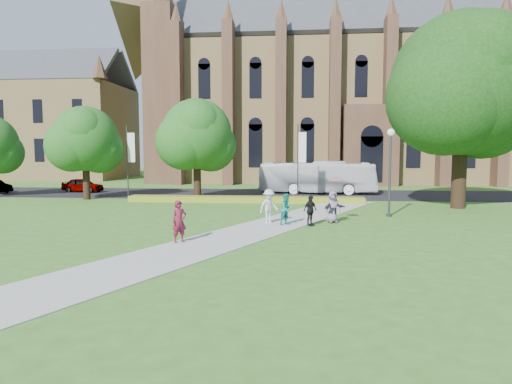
# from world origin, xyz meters

# --- Properties ---
(ground) EXTENTS (160.00, 160.00, 0.00)m
(ground) POSITION_xyz_m (0.00, 0.00, 0.00)
(ground) COLOR #3D621D
(ground) RESTS_ON ground
(road) EXTENTS (160.00, 10.00, 0.02)m
(road) POSITION_xyz_m (0.00, 20.00, 0.01)
(road) COLOR black
(road) RESTS_ON ground
(footpath) EXTENTS (15.58, 28.54, 0.04)m
(footpath) POSITION_xyz_m (0.00, 1.00, 0.02)
(footpath) COLOR #B2B2A8
(footpath) RESTS_ON ground
(flower_hedge) EXTENTS (18.00, 1.40, 0.45)m
(flower_hedge) POSITION_xyz_m (-2.00, 13.20, 0.23)
(flower_hedge) COLOR gold
(flower_hedge) RESTS_ON ground
(cathedral) EXTENTS (52.60, 18.25, 28.00)m
(cathedral) POSITION_xyz_m (10.00, 39.73, 12.98)
(cathedral) COLOR brown
(cathedral) RESTS_ON ground
(building_west) EXTENTS (22.00, 14.00, 18.30)m
(building_west) POSITION_xyz_m (-34.00, 42.00, 9.21)
(building_west) COLOR brown
(building_west) RESTS_ON ground
(streetlamp) EXTENTS (0.44, 0.44, 5.24)m
(streetlamp) POSITION_xyz_m (7.50, 6.50, 3.30)
(streetlamp) COLOR #38383D
(streetlamp) RESTS_ON ground
(large_tree) EXTENTS (9.60, 9.60, 13.20)m
(large_tree) POSITION_xyz_m (13.00, 11.00, 8.37)
(large_tree) COLOR #332114
(large_tree) RESTS_ON ground
(street_tree_0) EXTENTS (5.20, 5.20, 7.50)m
(street_tree_0) POSITION_xyz_m (-15.00, 14.00, 4.87)
(street_tree_0) COLOR #332114
(street_tree_0) RESTS_ON ground
(street_tree_1) EXTENTS (5.60, 5.60, 8.05)m
(street_tree_1) POSITION_xyz_m (-6.00, 14.50, 5.22)
(street_tree_1) COLOR #332114
(street_tree_1) RESTS_ON ground
(banner_pole_0) EXTENTS (0.70, 0.10, 6.00)m
(banner_pole_0) POSITION_xyz_m (2.11, 15.20, 3.39)
(banner_pole_0) COLOR #38383D
(banner_pole_0) RESTS_ON ground
(banner_pole_1) EXTENTS (0.70, 0.10, 6.00)m
(banner_pole_1) POSITION_xyz_m (-11.89, 15.20, 3.39)
(banner_pole_1) COLOR #38383D
(banner_pole_1) RESTS_ON ground
(tour_coach) EXTENTS (10.83, 3.32, 2.97)m
(tour_coach) POSITION_xyz_m (3.78, 20.82, 1.51)
(tour_coach) COLOR white
(tour_coach) RESTS_ON road
(car_0) EXTENTS (4.07, 2.06, 1.33)m
(car_0) POSITION_xyz_m (-18.37, 20.16, 0.68)
(car_0) COLOR gray
(car_0) RESTS_ON road
(pedestrian_0) EXTENTS (0.78, 0.75, 1.80)m
(pedestrian_0) POSITION_xyz_m (-2.95, -2.49, 0.94)
(pedestrian_0) COLOR maroon
(pedestrian_0) RESTS_ON footpath
(pedestrian_1) EXTENTS (1.02, 1.00, 1.66)m
(pedestrian_1) POSITION_xyz_m (1.48, 2.61, 0.87)
(pedestrian_1) COLOR #19817A
(pedestrian_1) RESTS_ON footpath
(pedestrian_2) EXTENTS (1.35, 1.27, 1.83)m
(pedestrian_2) POSITION_xyz_m (0.51, 3.03, 0.96)
(pedestrian_2) COLOR silver
(pedestrian_2) RESTS_ON footpath
(pedestrian_3) EXTENTS (0.93, 0.94, 1.60)m
(pedestrian_3) POSITION_xyz_m (2.70, 2.52, 0.84)
(pedestrian_3) COLOR black
(pedestrian_3) RESTS_ON footpath
(pedestrian_4) EXTENTS (0.97, 0.80, 1.70)m
(pedestrian_4) POSITION_xyz_m (3.96, 3.75, 0.89)
(pedestrian_4) COLOR gray
(pedestrian_4) RESTS_ON footpath
(pedestrian_5) EXTENTS (1.41, 1.21, 1.53)m
(pedestrian_5) POSITION_xyz_m (4.00, 3.73, 0.81)
(pedestrian_5) COLOR #2B2E34
(pedestrian_5) RESTS_ON footpath
(parasol) EXTENTS (0.96, 0.96, 0.68)m
(parasol) POSITION_xyz_m (4.14, 3.85, 2.08)
(parasol) COLOR pink
(parasol) RESTS_ON pedestrian_4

